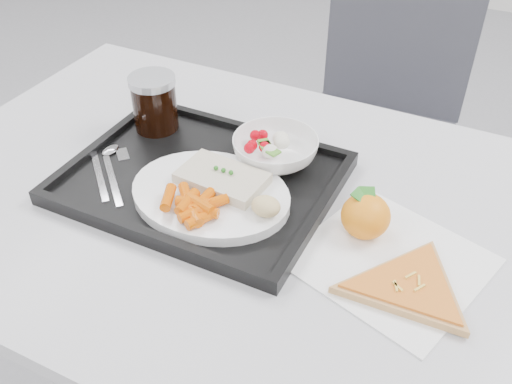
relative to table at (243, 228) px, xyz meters
The scene contains 14 objects.
table is the anchor object (origin of this frame).
chair 0.81m from the table, 87.48° to the left, with size 0.43×0.43×0.93m.
tray 0.11m from the table, behind, with size 0.45×0.35×0.03m.
dinner_plate 0.11m from the table, 134.70° to the right, with size 0.27×0.27×0.02m.
fish_fillet 0.11m from the table, 159.50° to the right, with size 0.15×0.10×0.03m.
bread_roll 0.14m from the table, 37.25° to the right, with size 0.06×0.06×0.03m.
salad_bowl 0.15m from the table, 84.10° to the left, with size 0.15×0.15×0.05m.
cola_glass 0.30m from the table, 156.27° to the left, with size 0.09×0.09×0.11m.
cutlery 0.26m from the table, behind, with size 0.14×0.15×0.01m.
napkin 0.28m from the table, ahead, with size 0.31×0.30×0.00m.
tangerine 0.23m from the table, ahead, with size 0.08×0.08×0.07m.
pizza_slice 0.32m from the table, 14.51° to the right, with size 0.31×0.31×0.02m.
carrot_pile 0.15m from the table, 109.31° to the right, with size 0.11×0.09×0.03m.
salad_contents 0.16m from the table, 90.64° to the left, with size 0.08×0.08×0.02m.
Camera 1 is at (0.35, -0.36, 1.36)m, focal length 40.00 mm.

